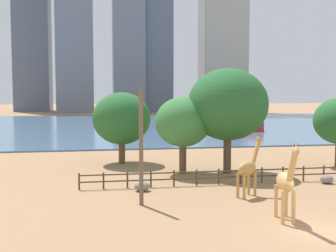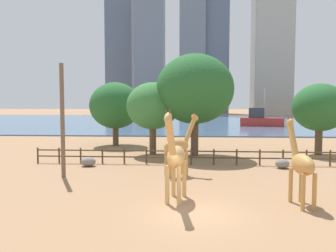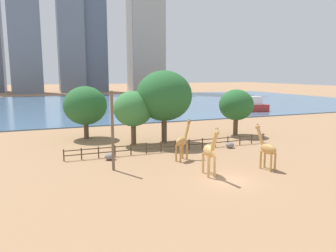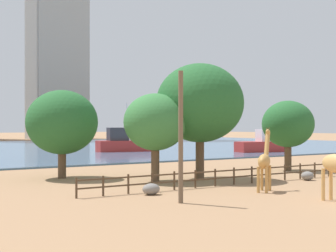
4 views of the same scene
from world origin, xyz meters
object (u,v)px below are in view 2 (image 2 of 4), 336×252
giraffe_tall (175,157)px  tree_left_large (153,106)px  giraffe_young (301,164)px  utility_pole (62,121)px  boulder_near_fence (282,164)px  giraffe_companion (178,146)px  boulder_by_pole (88,162)px  tree_center_broad (195,89)px  tree_right_tall (115,106)px  tree_left_small (320,108)px  boat_sailboat (261,120)px

giraffe_tall → tree_left_large: (-2.84, 15.34, 2.46)m
giraffe_young → utility_pole: (-13.96, 5.23, 1.78)m
giraffe_young → boulder_near_fence: 9.62m
giraffe_companion → boulder_by_pole: 8.04m
giraffe_tall → tree_center_broad: bearing=-175.4°
tree_right_tall → tree_left_small: tree_right_tall is taller
giraffe_young → boulder_by_pole: giraffe_young is taller
boulder_by_pole → boat_sailboat: bearing=62.8°
boulder_by_pole → tree_left_large: size_ratio=0.17×
giraffe_young → tree_left_large: 18.21m
giraffe_tall → utility_pole: 9.38m
boulder_near_fence → boat_sailboat: bearing=79.9°
giraffe_young → boulder_near_fence: giraffe_young is taller
boulder_near_fence → tree_left_small: tree_left_small is taller
tree_right_tall → tree_left_large: bearing=-51.8°
utility_pole → boulder_by_pole: bearing=83.1°
utility_pole → tree_center_broad: size_ratio=0.79×
boulder_near_fence → tree_center_broad: size_ratio=0.11×
boulder_near_fence → utility_pole: bearing=-165.5°
giraffe_companion → tree_center_broad: size_ratio=0.45×
tree_center_broad → boulder_near_fence: bearing=-40.8°
tree_right_tall → giraffe_young: bearing=-57.4°
tree_right_tall → tree_center_broad: bearing=-37.6°
tree_center_broad → tree_right_tall: bearing=142.4°
giraffe_companion → tree_left_large: (-2.81, 9.36, 2.67)m
giraffe_companion → giraffe_young: giraffe_companion is taller
utility_pole → boulder_near_fence: size_ratio=7.22×
tree_left_large → giraffe_tall: bearing=-79.5°
giraffe_tall → boulder_near_fence: 12.17m
boulder_by_pole → giraffe_companion: bearing=-22.0°
boulder_near_fence → boat_sailboat: size_ratio=0.11×
giraffe_tall → giraffe_young: size_ratio=1.09×
boulder_by_pole → utility_pole: bearing=-96.9°
tree_center_broad → tree_left_small: 12.29m
giraffe_companion → tree_right_tall: tree_right_tall is taller
tree_left_small → boat_sailboat: (2.63, 38.01, -3.07)m
tree_center_broad → tree_left_large: bearing=172.3°
tree_left_large → tree_center_broad: 4.43m
tree_left_large → boat_sailboat: boat_sailboat is taller
giraffe_tall → boulder_by_pole: giraffe_tall is taller
giraffe_young → tree_right_tall: bearing=25.8°
giraffe_companion → tree_right_tall: (-7.98, 15.95, 2.68)m
tree_center_broad → tree_right_tall: tree_center_broad is taller
tree_left_small → utility_pole: bearing=-152.2°
giraffe_companion → utility_pole: utility_pole is taller
boulder_by_pole → tree_right_tall: tree_right_tall is taller
giraffe_young → utility_pole: 15.02m
utility_pole → boat_sailboat: size_ratio=0.83×
boulder_by_pole → tree_left_large: (4.48, 6.42, 4.37)m
giraffe_tall → boulder_near_fence: giraffe_tall is taller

